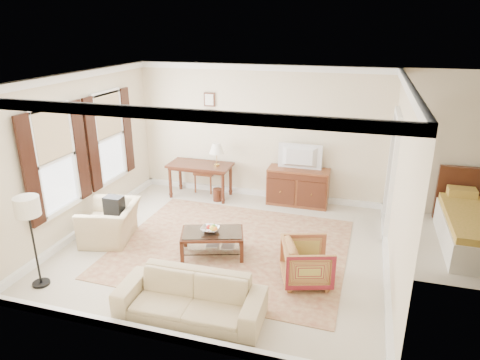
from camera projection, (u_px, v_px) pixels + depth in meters
The scene contains 20 objects.
room_shell at pixel (222, 106), 6.67m from camera, with size 5.51×5.01×2.91m.
window_front at pixel (55, 160), 7.08m from camera, with size 0.12×1.56×1.80m, color #CCB284, non-canonical shape.
window_rear at pixel (109, 137), 8.52m from camera, with size 0.12×1.56×1.80m, color #CCB284, non-canonical shape.
doorway at pixel (391, 176), 7.78m from camera, with size 0.10×1.12×2.25m, color white, non-canonical shape.
rug at pixel (231, 247), 7.47m from camera, with size 3.91×3.35×0.01m, color brown.
writing_desk at pixel (200, 169), 9.48m from camera, with size 1.40×0.70×0.76m.
desk_chair at pixel (206, 169), 9.84m from camera, with size 0.45×0.45×1.05m, color brown, non-canonical shape.
desk_lamp at pixel (217, 155), 9.25m from camera, with size 0.32×0.32×0.50m, color silver, non-canonical shape.
framed_prints at pixel (210, 108), 9.38m from camera, with size 0.25×0.04×0.68m, color #421E13, non-canonical shape.
sideboard at pixel (298, 187), 9.14m from camera, with size 1.29×0.50×0.79m, color brown.
tv at pixel (300, 149), 8.83m from camera, with size 0.87×0.50×0.11m, color black.
coffee_table at pixel (212, 237), 7.12m from camera, with size 1.16×0.89×0.44m.
fruit_bowl at pixel (210, 229), 7.07m from camera, with size 0.42×0.42×0.10m, color silver.
book_a at pixel (207, 243), 7.27m from camera, with size 0.28×0.04×0.38m, color brown.
book_b at pixel (222, 245), 7.21m from camera, with size 0.28×0.03×0.38m, color brown.
striped_armchair at pixel (307, 260), 6.36m from camera, with size 0.71×0.66×0.73m, color maroon.
club_armchair at pixel (110, 216), 7.61m from camera, with size 1.03×0.67×0.90m, color #C7B686.
backpack at pixel (114, 205), 7.49m from camera, with size 0.32×0.22×0.40m, color black.
sofa at pixel (190, 292), 5.59m from camera, with size 1.95×0.57×0.76m, color #C7B686.
floor_lamp at pixel (28, 213), 6.01m from camera, with size 0.35×0.35×1.41m.
Camera 1 is at (2.16, -6.31, 3.68)m, focal length 32.00 mm.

